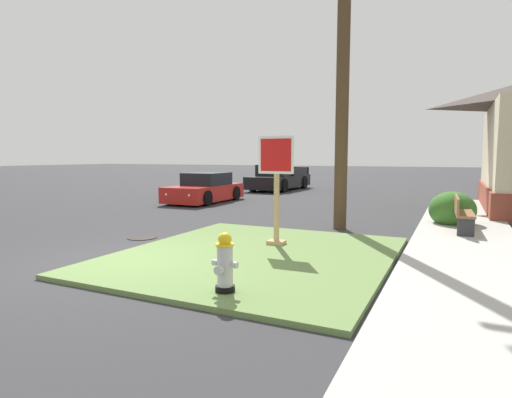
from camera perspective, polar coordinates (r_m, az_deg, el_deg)
The scene contains 11 objects.
ground_plane at distance 8.09m, azimuth -17.92°, elevation -8.33°, with size 160.00×160.00×0.00m, color #333335.
grass_corner_patch at distance 8.14m, azimuth -0.06°, elevation -7.66°, with size 4.98×5.69×0.08m, color #668447.
sidewalk_strip at distance 11.52m, azimuth 26.59°, elevation -4.19°, with size 2.20×16.90×0.12m, color #B2AFA8.
fire_hydrant at distance 5.81m, azimuth -4.29°, elevation -8.84°, with size 0.38×0.34×0.83m.
stop_sign at distance 8.76m, azimuth 2.79°, elevation 1.13°, with size 0.78×0.29×2.28m.
manhole_cover at distance 10.39m, azimuth -15.29°, elevation -5.10°, with size 0.70×0.70×0.02m, color black.
parked_sedan_red at distance 18.01m, azimuth -6.97°, elevation 1.32°, with size 1.96×4.07×1.25m.
pickup_truck_black at distance 24.38m, azimuth 3.13°, elevation 2.70°, with size 2.16×5.38×1.48m.
street_bench at distance 11.42m, azimuth 26.26°, elevation -1.55°, with size 0.47×1.75×0.85m.
utility_pole at distance 11.63m, azimuth 11.85°, elevation 19.57°, with size 1.54×0.34×9.18m.
shrub_by_curb at distance 12.58m, azimuth 25.24°, elevation -1.33°, with size 1.21×1.21×0.99m, color #386D26.
Camera 1 is at (5.44, -5.67, 1.94)m, focal length 29.28 mm.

